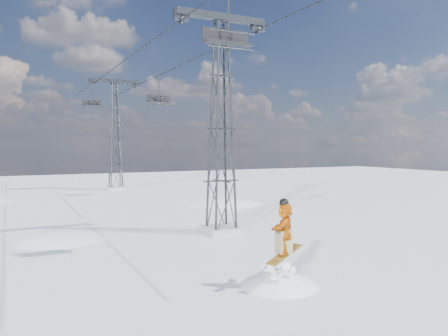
{
  "coord_description": "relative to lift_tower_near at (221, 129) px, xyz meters",
  "views": [
    {
      "loc": [
        -9.28,
        -12.59,
        4.63
      ],
      "look_at": [
        -1.02,
        4.01,
        3.66
      ],
      "focal_mm": 35.0,
      "sensor_mm": 36.0,
      "label": 1
    }
  ],
  "objects": [
    {
      "name": "snowboarder_jump",
      "position": [
        -2.12,
        -8.71,
        -7.1
      ],
      "size": [
        4.4,
        4.4,
        6.88
      ],
      "color": "white",
      "rests_on": "ground"
    },
    {
      "name": "ground",
      "position": [
        -0.8,
        -8.0,
        -5.47
      ],
      "size": [
        120.0,
        120.0,
        0.0
      ],
      "primitive_type": "plane",
      "color": "white",
      "rests_on": "ground"
    },
    {
      "name": "haul_cables",
      "position": [
        0.0,
        11.5,
        5.38
      ],
      "size": [
        4.46,
        51.0,
        0.06
      ],
      "color": "black",
      "rests_on": "ground"
    },
    {
      "name": "lift_chair_near",
      "position": [
        -2.2,
        -5.07,
        3.38
      ],
      "size": [
        2.01,
        0.58,
        2.5
      ],
      "color": "black",
      "rests_on": "ground"
    },
    {
      "name": "lift_chair_far",
      "position": [
        -2.2,
        25.63,
        3.45
      ],
      "size": [
        1.95,
        0.56,
        2.42
      ],
      "color": "black",
      "rests_on": "ground"
    },
    {
      "name": "snow_terrain",
      "position": [
        -5.57,
        13.24,
        -15.06
      ],
      "size": [
        39.0,
        37.0,
        22.0
      ],
      "color": "white",
      "rests_on": "ground"
    },
    {
      "name": "lift_tower_near",
      "position": [
        0.0,
        0.0,
        0.0
      ],
      "size": [
        5.2,
        1.8,
        11.43
      ],
      "color": "#999999",
      "rests_on": "ground"
    },
    {
      "name": "lift_tower_far",
      "position": [
        0.0,
        25.0,
        0.0
      ],
      "size": [
        5.2,
        1.8,
        11.43
      ],
      "color": "#999999",
      "rests_on": "ground"
    },
    {
      "name": "lift_chair_mid",
      "position": [
        2.2,
        17.26,
        3.25
      ],
      "size": [
        2.15,
        0.62,
        2.66
      ],
      "color": "black",
      "rests_on": "ground"
    }
  ]
}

